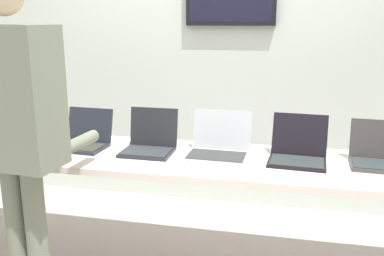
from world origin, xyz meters
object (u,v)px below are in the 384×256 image
(laptop_station_3, at_px, (150,142))
(laptop_station_2, at_px, (84,138))
(laptop_station_4, at_px, (219,146))
(person, at_px, (17,121))
(laptop_station_5, at_px, (298,151))
(coffee_mug, at_px, (14,151))
(laptop_station_1, at_px, (24,133))
(workbench, at_px, (177,162))
(laptop_station_6, at_px, (379,155))

(laptop_station_3, bearing_deg, laptop_station_2, 178.90)
(laptop_station_4, relative_size, person, 0.21)
(laptop_station_2, relative_size, laptop_station_3, 1.06)
(laptop_station_5, relative_size, person, 0.21)
(laptop_station_4, height_order, person, person)
(person, bearing_deg, laptop_station_4, 36.97)
(coffee_mug, bearing_deg, laptop_station_1, 114.61)
(laptop_station_1, height_order, laptop_station_2, laptop_station_1)
(laptop_station_3, xyz_separation_m, laptop_station_4, (0.44, 0.02, -0.00))
(laptop_station_4, bearing_deg, laptop_station_2, -179.53)
(laptop_station_5, bearing_deg, laptop_station_2, -179.83)
(laptop_station_1, distance_m, laptop_station_4, 1.36)
(laptop_station_4, distance_m, coffee_mug, 1.25)
(workbench, height_order, coffee_mug, coffee_mug)
(workbench, height_order, laptop_station_3, laptop_station_3)
(laptop_station_4, xyz_separation_m, person, (-0.91, -0.68, 0.27))
(laptop_station_3, xyz_separation_m, coffee_mug, (-0.77, -0.30, -0.02))
(laptop_station_1, xyz_separation_m, coffee_mug, (0.15, -0.34, -0.02))
(laptop_station_3, relative_size, laptop_station_5, 0.86)
(laptop_station_2, distance_m, laptop_station_3, 0.46)
(laptop_station_1, height_order, laptop_station_6, laptop_station_1)
(laptop_station_2, relative_size, laptop_station_6, 1.04)
(laptop_station_1, bearing_deg, laptop_station_2, -4.00)
(laptop_station_4, bearing_deg, laptop_station_3, -177.90)
(laptop_station_5, relative_size, laptop_station_6, 1.13)
(laptop_station_6, height_order, coffee_mug, laptop_station_6)
(person, relative_size, coffee_mug, 21.54)
(workbench, xyz_separation_m, laptop_station_4, (0.25, 0.06, 0.11))
(person, bearing_deg, laptop_station_2, 89.00)
(coffee_mug, bearing_deg, laptop_station_3, 21.09)
(laptop_station_3, relative_size, laptop_station_4, 0.84)
(laptop_station_3, distance_m, person, 0.86)
(laptop_station_3, bearing_deg, person, -125.01)
(laptop_station_2, bearing_deg, laptop_station_6, 0.80)
(laptop_station_2, xyz_separation_m, person, (-0.01, -0.68, 0.27))
(laptop_station_5, bearing_deg, coffee_mug, -169.61)
(laptop_station_3, relative_size, laptop_station_6, 0.98)
(laptop_station_5, height_order, laptop_station_6, laptop_station_5)
(laptop_station_4, bearing_deg, laptop_station_1, 178.94)
(workbench, xyz_separation_m, laptop_station_2, (-0.65, 0.05, 0.10))
(laptop_station_6, bearing_deg, laptop_station_1, 179.82)
(laptop_station_1, bearing_deg, laptop_station_6, -0.18)
(laptop_station_3, bearing_deg, laptop_station_6, 1.43)
(laptop_station_6, bearing_deg, laptop_station_2, -179.20)
(laptop_station_1, height_order, laptop_station_3, laptop_station_3)
(workbench, relative_size, laptop_station_1, 9.97)
(laptop_station_1, height_order, coffee_mug, laptop_station_1)
(laptop_station_2, xyz_separation_m, laptop_station_5, (1.37, 0.00, 0.00))
(laptop_station_2, distance_m, laptop_station_4, 0.90)
(laptop_station_2, xyz_separation_m, coffee_mug, (-0.31, -0.30, -0.02))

